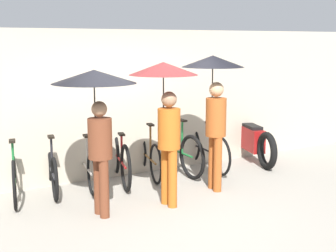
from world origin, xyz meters
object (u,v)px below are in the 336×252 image
at_px(parked_bicycle_1, 51,169).
at_px(parked_bicycle_6, 204,148).
at_px(pedestrian_center, 165,95).
at_px(motorcycle, 252,141).
at_px(parked_bicycle_5, 177,150).
at_px(pedestrian_leading, 96,98).
at_px(parked_bicycle_4, 148,156).
at_px(parked_bicycle_2, 85,164).
at_px(parked_bicycle_3, 120,159).
at_px(pedestrian_trailing, 214,86).
at_px(parked_bicycle_0, 14,173).

xyz_separation_m(parked_bicycle_1, parked_bicycle_6, (2.83, -0.07, 0.02)).
distance_m(parked_bicycle_1, pedestrian_center, 2.25).
bearing_deg(parked_bicycle_1, motorcycle, -80.19).
relative_size(parked_bicycle_5, parked_bicycle_6, 0.99).
xyz_separation_m(parked_bicycle_5, pedestrian_center, (-0.99, -1.35, 1.20)).
relative_size(pedestrian_leading, pedestrian_center, 0.96).
bearing_deg(parked_bicycle_4, parked_bicycle_2, 100.62).
height_order(pedestrian_leading, motorcycle, pedestrian_leading).
height_order(parked_bicycle_6, pedestrian_center, pedestrian_center).
bearing_deg(parked_bicycle_1, parked_bicycle_3, -83.57).
height_order(parked_bicycle_4, pedestrian_trailing, pedestrian_trailing).
height_order(parked_bicycle_3, parked_bicycle_5, parked_bicycle_5).
distance_m(parked_bicycle_5, pedestrian_trailing, 1.66).
distance_m(parked_bicycle_0, parked_bicycle_1, 0.57).
bearing_deg(parked_bicycle_4, parked_bicycle_0, 102.67).
xyz_separation_m(parked_bicycle_2, parked_bicycle_3, (0.57, -0.12, 0.04)).
bearing_deg(parked_bicycle_2, motorcycle, -81.97).
relative_size(parked_bicycle_4, pedestrian_leading, 0.83).
bearing_deg(parked_bicycle_5, pedestrian_center, 143.93).
xyz_separation_m(parked_bicycle_3, parked_bicycle_6, (1.70, 0.01, -0.01)).
height_order(parked_bicycle_6, pedestrian_trailing, pedestrian_trailing).
distance_m(parked_bicycle_4, pedestrian_trailing, 1.81).
bearing_deg(parked_bicycle_1, parked_bicycle_4, -79.42).
bearing_deg(parked_bicycle_4, parked_bicycle_6, -81.37).
bearing_deg(parked_bicycle_5, parked_bicycle_4, 86.09).
bearing_deg(parked_bicycle_3, parked_bicycle_0, 101.55).
height_order(parked_bicycle_1, parked_bicycle_2, parked_bicycle_1).
bearing_deg(parked_bicycle_5, motorcycle, -89.93).
bearing_deg(parked_bicycle_3, parked_bicycle_4, -67.73).
distance_m(parked_bicycle_1, pedestrian_leading, 1.80).
bearing_deg(pedestrian_trailing, parked_bicycle_3, 145.80).
xyz_separation_m(parked_bicycle_0, pedestrian_leading, (0.85, -1.26, 1.22)).
xyz_separation_m(parked_bicycle_4, pedestrian_leading, (-1.41, -1.28, 1.23)).
bearing_deg(parked_bicycle_0, parked_bicycle_4, -77.88).
bearing_deg(pedestrian_trailing, parked_bicycle_2, 153.98).
bearing_deg(parked_bicycle_2, parked_bicycle_6, -83.30).
bearing_deg(motorcycle, parked_bicycle_2, 104.58).
xyz_separation_m(parked_bicycle_1, pedestrian_leading, (0.29, -1.27, 1.24)).
bearing_deg(parked_bicycle_5, parked_bicycle_0, 89.73).
bearing_deg(parked_bicycle_3, pedestrian_trailing, -118.43).
bearing_deg(parked_bicycle_0, motorcycle, -78.66).
bearing_deg(parked_bicycle_3, pedestrian_leading, 158.43).
height_order(parked_bicycle_2, pedestrian_center, pedestrian_center).
distance_m(parked_bicycle_3, parked_bicycle_5, 1.13).
xyz_separation_m(parked_bicycle_0, pedestrian_center, (1.84, -1.37, 1.22)).
bearing_deg(parked_bicycle_4, pedestrian_leading, 144.30).
bearing_deg(parked_bicycle_6, parked_bicycle_5, 91.34).
bearing_deg(pedestrian_center, parked_bicycle_6, 35.89).
bearing_deg(parked_bicycle_6, motorcycle, -84.22).
xyz_separation_m(parked_bicycle_6, pedestrian_leading, (-2.55, -1.20, 1.22)).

